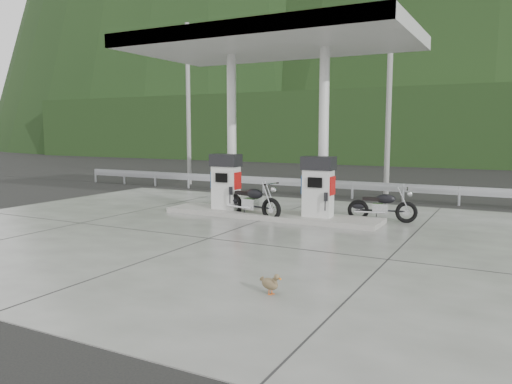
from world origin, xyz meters
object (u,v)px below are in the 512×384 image
at_px(gas_pump_left, 226,182).
at_px(gas_pump_right, 318,187).
at_px(motorcycle_left, 252,202).
at_px(motorcycle_right, 382,207).
at_px(duck, 270,284).

distance_m(gas_pump_left, gas_pump_right, 3.20).
height_order(motorcycle_left, motorcycle_right, motorcycle_left).
distance_m(motorcycle_left, motorcycle_right, 3.96).
bearing_deg(duck, gas_pump_left, 150.12).
bearing_deg(duck, gas_pump_right, 127.95).
relative_size(motorcycle_left, motorcycle_right, 1.11).
height_order(gas_pump_left, duck, gas_pump_left).
bearing_deg(motorcycle_left, motorcycle_right, 30.96).
bearing_deg(motorcycle_left, gas_pump_right, 22.13).
distance_m(gas_pump_right, motorcycle_right, 2.01).
distance_m(gas_pump_left, motorcycle_right, 5.02).
xyz_separation_m(gas_pump_left, duck, (4.86, -6.64, -0.89)).
bearing_deg(gas_pump_right, motorcycle_left, -170.66).
bearing_deg(duck, motorcycle_left, 144.44).
bearing_deg(motorcycle_right, gas_pump_left, 179.75).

